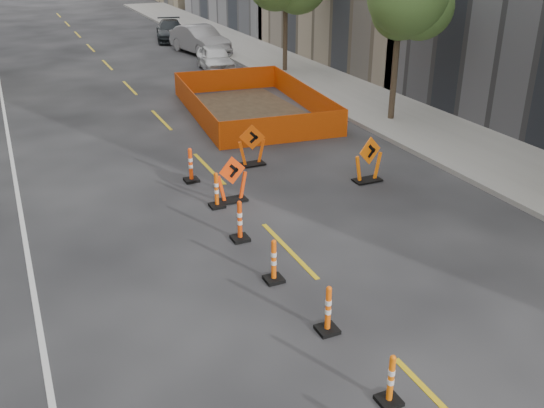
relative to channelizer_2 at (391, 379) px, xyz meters
name	(u,v)px	position (x,y,z in m)	size (l,w,h in m)	color
ground_plane	(380,343)	(0.74, 1.36, -0.48)	(140.00, 140.00, 0.00)	black
sidewalk_right	(403,118)	(9.74, 13.36, -0.40)	(4.00, 90.00, 0.15)	gray
tree_r_b	(400,4)	(9.14, 13.36, 4.05)	(2.80, 2.80, 5.95)	#382B1E
channelizer_2	(391,379)	(0.00, 0.00, 0.00)	(0.38, 0.38, 0.96)	#E56009
channelizer_3	(328,309)	(0.01, 2.11, 0.03)	(0.40, 0.40, 1.02)	#E65309
channelizer_4	(274,261)	(-0.17, 4.21, 0.03)	(0.40, 0.40, 1.02)	#ED560A
channelizer_5	(240,221)	(-0.14, 6.32, 0.06)	(0.42, 0.42, 1.07)	#D73B09
channelizer_6	(216,190)	(-0.01, 8.43, 0.04)	(0.41, 0.41, 1.03)	#E15009
channelizer_7	(191,165)	(-0.09, 10.54, 0.06)	(0.43, 0.43, 1.08)	#F6400A
chevron_sign_left	(232,179)	(0.53, 8.61, 0.20)	(0.91, 0.55, 1.36)	#F23C0A
chevron_sign_center	(252,145)	(2.15, 11.07, 0.22)	(0.93, 0.56, 1.39)	#E44F09
chevron_sign_right	(369,159)	(4.85, 8.32, 0.24)	(0.96, 0.58, 1.44)	orange
safety_fence	(252,101)	(4.49, 16.78, 0.04)	(4.87, 8.30, 1.04)	#E63F0C
parked_car_near	(215,58)	(5.91, 25.39, 0.20)	(1.59, 3.96, 1.35)	silver
parked_car_mid	(200,40)	(6.70, 30.57, 0.36)	(1.77, 5.09, 1.68)	gray
parked_car_far	(170,30)	(6.34, 36.04, 0.20)	(1.89, 4.65, 1.35)	black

